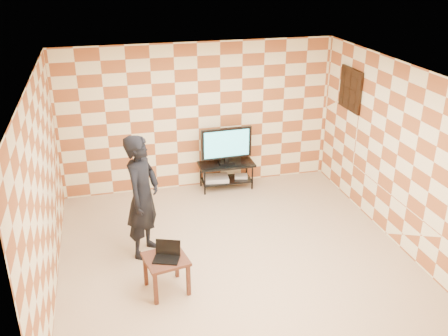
% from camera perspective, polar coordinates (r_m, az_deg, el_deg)
% --- Properties ---
extents(floor, '(5.00, 5.00, 0.00)m').
position_cam_1_polar(floor, '(7.48, 1.14, -9.90)').
color(floor, tan).
rests_on(floor, ground).
extents(wall_back, '(5.00, 0.02, 2.70)m').
position_cam_1_polar(wall_back, '(9.10, -2.93, 5.84)').
color(wall_back, '#F8EBB9').
rests_on(wall_back, ground).
extents(wall_front, '(5.00, 0.02, 2.70)m').
position_cam_1_polar(wall_front, '(4.78, 9.33, -12.43)').
color(wall_front, '#F8EBB9').
rests_on(wall_front, ground).
extents(wall_left, '(0.02, 5.00, 2.70)m').
position_cam_1_polar(wall_left, '(6.67, -19.98, -2.55)').
color(wall_left, '#F8EBB9').
rests_on(wall_left, ground).
extents(wall_right, '(0.02, 5.00, 2.70)m').
position_cam_1_polar(wall_right, '(7.82, 19.20, 1.42)').
color(wall_right, '#F8EBB9').
rests_on(wall_right, ground).
extents(ceiling, '(5.00, 5.00, 0.02)m').
position_cam_1_polar(ceiling, '(6.39, 1.34, 10.67)').
color(ceiling, white).
rests_on(ceiling, wall_back).
extents(wall_art, '(0.04, 0.72, 0.72)m').
position_cam_1_polar(wall_art, '(8.88, 14.26, 8.72)').
color(wall_art, black).
rests_on(wall_art, wall_right).
extents(tv_stand, '(1.03, 0.46, 0.50)m').
position_cam_1_polar(tv_stand, '(9.30, 0.27, -0.22)').
color(tv_stand, black).
rests_on(tv_stand, floor).
extents(tv, '(0.95, 0.19, 0.69)m').
position_cam_1_polar(tv, '(9.10, 0.28, 2.74)').
color(tv, black).
rests_on(tv, tv_stand).
extents(dvd_player, '(0.50, 0.38, 0.08)m').
position_cam_1_polar(dvd_player, '(9.33, -0.92, -1.20)').
color(dvd_player, silver).
rests_on(dvd_player, tv_stand).
extents(game_console, '(0.28, 0.23, 0.05)m').
position_cam_1_polar(game_console, '(9.45, 1.96, -0.94)').
color(game_console, silver).
rests_on(game_console, tv_stand).
extents(side_table, '(0.62, 0.62, 0.50)m').
position_cam_1_polar(side_table, '(6.62, -6.65, -10.80)').
color(side_table, '#33170E').
rests_on(side_table, floor).
extents(laptop, '(0.40, 0.36, 0.22)m').
position_cam_1_polar(laptop, '(6.54, -6.52, -9.80)').
color(laptop, black).
rests_on(laptop, side_table).
extents(person, '(0.73, 0.80, 1.85)m').
position_cam_1_polar(person, '(7.18, -9.29, -3.24)').
color(person, black).
rests_on(person, floor).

